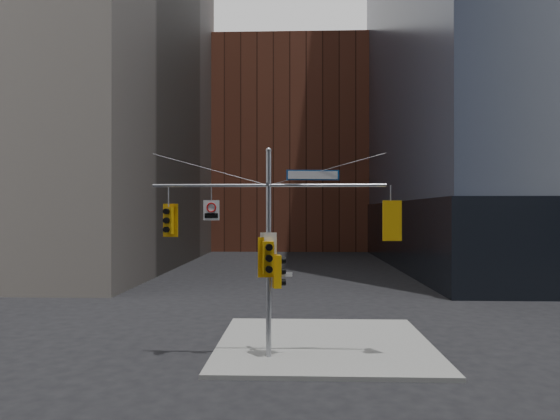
# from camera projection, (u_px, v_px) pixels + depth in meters

# --- Properties ---
(ground) EXTENTS (160.00, 160.00, 0.00)m
(ground) POSITION_uv_depth(u_px,v_px,m) (265.00, 381.00, 15.02)
(ground) COLOR black
(ground) RESTS_ON ground
(sidewalk_corner) EXTENTS (8.00, 8.00, 0.15)m
(sidewalk_corner) POSITION_uv_depth(u_px,v_px,m) (324.00, 344.00, 18.95)
(sidewalk_corner) COLOR gray
(sidewalk_corner) RESTS_ON ground
(brick_midrise) EXTENTS (26.00, 20.00, 28.00)m
(brick_midrise) POSITION_uv_depth(u_px,v_px,m) (291.00, 151.00, 73.03)
(brick_midrise) COLOR brown
(brick_midrise) RESTS_ON ground
(signal_assembly) EXTENTS (8.00, 0.80, 7.30)m
(signal_assembly) POSITION_uv_depth(u_px,v_px,m) (269.00, 232.00, 17.03)
(signal_assembly) COLOR #989BA1
(signal_assembly) RESTS_ON ground
(traffic_light_west_arm) EXTENTS (0.55, 0.49, 1.16)m
(traffic_light_west_arm) POSITION_uv_depth(u_px,v_px,m) (169.00, 220.00, 17.17)
(traffic_light_west_arm) COLOR #DE9E0B
(traffic_light_west_arm) RESTS_ON ground
(traffic_light_east_arm) EXTENTS (0.65, 0.54, 1.36)m
(traffic_light_east_arm) POSITION_uv_depth(u_px,v_px,m) (391.00, 221.00, 16.89)
(traffic_light_east_arm) COLOR #DE9E0B
(traffic_light_east_arm) RESTS_ON ground
(traffic_light_pole_side) EXTENTS (0.49, 0.41, 1.12)m
(traffic_light_pole_side) POSITION_uv_depth(u_px,v_px,m) (278.00, 271.00, 17.03)
(traffic_light_pole_side) COLOR #DE9E0B
(traffic_light_pole_side) RESTS_ON ground
(traffic_light_pole_front) EXTENTS (0.65, 0.58, 1.36)m
(traffic_light_pole_front) POSITION_uv_depth(u_px,v_px,m) (268.00, 258.00, 16.76)
(traffic_light_pole_front) COLOR #DE9E0B
(traffic_light_pole_front) RESTS_ON ground
(street_sign_blade) EXTENTS (1.81, 0.26, 0.35)m
(street_sign_blade) POSITION_uv_depth(u_px,v_px,m) (313.00, 175.00, 16.99)
(street_sign_blade) COLOR navy
(street_sign_blade) RESTS_ON ground
(regulatory_sign_arm) EXTENTS (0.55, 0.07, 0.69)m
(regulatory_sign_arm) POSITION_uv_depth(u_px,v_px,m) (211.00, 210.00, 17.08)
(regulatory_sign_arm) COLOR silver
(regulatory_sign_arm) RESTS_ON ground
(regulatory_sign_pole) EXTENTS (0.56, 0.05, 0.73)m
(regulatory_sign_pole) POSITION_uv_depth(u_px,v_px,m) (268.00, 244.00, 16.91)
(regulatory_sign_pole) COLOR silver
(regulatory_sign_pole) RESTS_ON ground
(street_blade_ew) EXTENTS (0.71, 0.08, 0.14)m
(street_blade_ew) POSITION_uv_depth(u_px,v_px,m) (282.00, 275.00, 17.02)
(street_blade_ew) COLOR silver
(street_blade_ew) RESTS_ON ground
(street_blade_ns) EXTENTS (0.12, 0.73, 0.15)m
(street_blade_ns) POSITION_uv_depth(u_px,v_px,m) (269.00, 273.00, 17.48)
(street_blade_ns) COLOR #145926
(street_blade_ns) RESTS_ON ground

